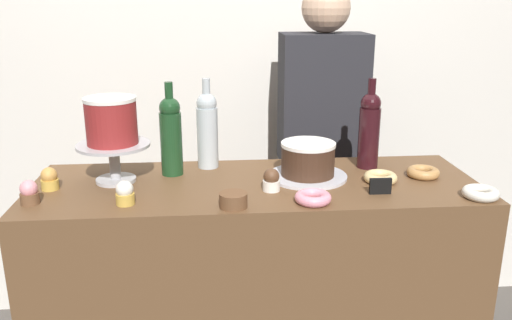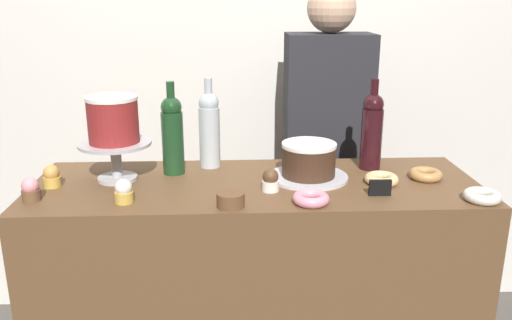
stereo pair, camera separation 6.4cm
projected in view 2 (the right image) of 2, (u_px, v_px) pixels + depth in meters
back_wall at (248, 51)px, 2.48m from camera, size 6.00×0.05×2.60m
display_counter at (256, 305)px, 1.93m from camera, size 1.50×0.52×0.95m
cake_stand_pedestal at (116, 154)px, 1.79m from camera, size 0.24×0.24×0.13m
white_layer_cake at (113, 119)px, 1.75m from camera, size 0.17×0.17×0.15m
silver_serving_platter at (308, 177)px, 1.83m from camera, size 0.27×0.27×0.01m
chocolate_round_cake at (309, 159)px, 1.81m from camera, size 0.19×0.19×0.11m
wine_bottle_clear at (209, 128)px, 1.92m from camera, size 0.08×0.08×0.33m
wine_bottle_dark_red at (372, 130)px, 1.89m from camera, size 0.08×0.08×0.33m
wine_bottle_green at (172, 133)px, 1.84m from camera, size 0.08×0.08×0.33m
cupcake_vanilla at (124, 192)px, 1.61m from camera, size 0.06×0.06×0.07m
cupcake_caramel at (52, 177)px, 1.74m from camera, size 0.06×0.06×0.07m
cupcake_chocolate at (270, 180)px, 1.70m from camera, size 0.06×0.06×0.07m
cupcake_strawberry at (31, 190)px, 1.62m from camera, size 0.06×0.06×0.07m
donut_pink at (311, 198)px, 1.60m from camera, size 0.11×0.11×0.03m
donut_glazed at (381, 179)px, 1.77m from camera, size 0.11×0.11×0.03m
donut_sugar at (482, 196)px, 1.62m from camera, size 0.11×0.11×0.03m
donut_maple at (426, 174)px, 1.82m from camera, size 0.11×0.11×0.03m
cookie_stack at (231, 200)px, 1.58m from camera, size 0.08×0.08×0.04m
price_sign_chalkboard at (380, 188)px, 1.66m from camera, size 0.07×0.01×0.05m
barista_figure at (325, 164)px, 2.34m from camera, size 0.36×0.22×1.60m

